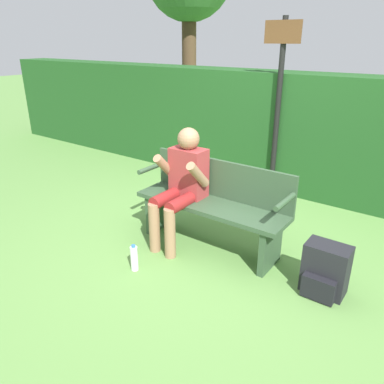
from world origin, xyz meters
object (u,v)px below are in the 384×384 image
park_bench (213,203)px  water_bottle (134,258)px  signpost (279,96)px  backpack (325,271)px  person_seated (182,181)px

park_bench → water_bottle: 0.96m
signpost → backpack: bearing=-53.6°
water_bottle → backpack: bearing=24.7°
person_seated → water_bottle: person_seated is taller
water_bottle → person_seated: bearing=87.9°
backpack → signpost: 2.48m
park_bench → person_seated: (-0.30, -0.13, 0.21)m
person_seated → signpost: signpost is taller
park_bench → water_bottle: (-0.32, -0.83, -0.34)m
park_bench → backpack: 1.24m
park_bench → person_seated: bearing=-156.6°
park_bench → person_seated: 0.39m
person_seated → backpack: size_ratio=2.71×
park_bench → person_seated: person_seated is taller
backpack → water_bottle: size_ratio=1.70×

